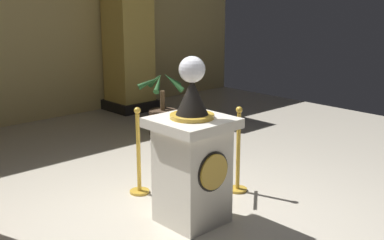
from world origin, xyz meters
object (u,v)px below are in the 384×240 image
(pedestal_clock, at_px, (192,159))
(stanchion_far, at_px, (139,163))
(potted_palm_right, at_px, (163,115))
(stanchion_near, at_px, (238,162))

(pedestal_clock, bearing_deg, stanchion_far, 86.74)
(pedestal_clock, distance_m, stanchion_far, 1.06)
(pedestal_clock, bearing_deg, potted_palm_right, 55.46)
(pedestal_clock, xyz_separation_m, stanchion_near, (0.98, 0.23, -0.33))
(stanchion_far, bearing_deg, pedestal_clock, -93.26)
(pedestal_clock, relative_size, stanchion_near, 1.66)
(potted_palm_right, bearing_deg, stanchion_far, -136.05)
(stanchion_near, relative_size, potted_palm_right, 0.97)
(pedestal_clock, bearing_deg, stanchion_near, 13.40)
(stanchion_far, bearing_deg, stanchion_near, -39.89)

